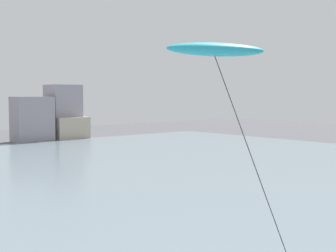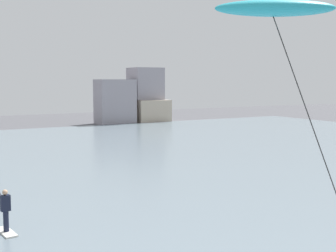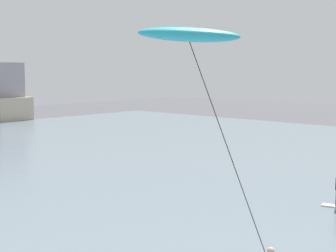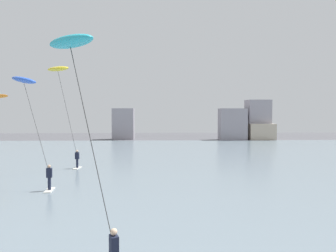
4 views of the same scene
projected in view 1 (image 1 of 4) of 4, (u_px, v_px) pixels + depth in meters
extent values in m
cube|color=gray|center=(32.00, 119.00, 59.29)|extent=(4.92, 3.24, 5.89)
cube|color=gray|center=(63.00, 112.00, 63.40)|extent=(4.23, 3.73, 7.52)
cube|color=#B7A893|center=(69.00, 128.00, 62.83)|extent=(4.75, 3.49, 3.06)
cylinder|color=#333333|center=(255.00, 167.00, 12.16)|extent=(1.63, 1.59, 6.00)
ellipsoid|color=#28B2C6|center=(214.00, 49.00, 12.01)|extent=(2.34, 2.50, 0.50)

